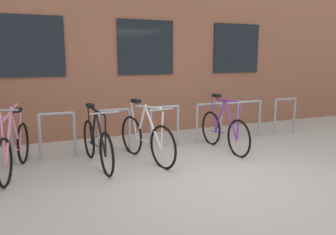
{
  "coord_description": "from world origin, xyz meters",
  "views": [
    {
      "loc": [
        -2.56,
        -4.02,
        1.76
      ],
      "look_at": [
        -0.15,
        1.6,
        0.65
      ],
      "focal_mm": 35.87,
      "sensor_mm": 36.0,
      "label": 1
    }
  ],
  "objects_px": {
    "bicycle_white": "(146,138)",
    "bicycle_black": "(97,143)",
    "bicycle_purple": "(224,130)",
    "bicycle_pink": "(14,148)"
  },
  "relations": [
    {
      "from": "bicycle_black",
      "to": "bicycle_pink",
      "type": "xyz_separation_m",
      "value": [
        -1.23,
        0.13,
        0.01
      ]
    },
    {
      "from": "bicycle_purple",
      "to": "bicycle_pink",
      "type": "xyz_separation_m",
      "value": [
        -3.64,
        0.15,
        0.0
      ]
    },
    {
      "from": "bicycle_black",
      "to": "bicycle_pink",
      "type": "relative_size",
      "value": 1.01
    },
    {
      "from": "bicycle_black",
      "to": "bicycle_purple",
      "type": "xyz_separation_m",
      "value": [
        2.41,
        -0.02,
        0.01
      ]
    },
    {
      "from": "bicycle_white",
      "to": "bicycle_black",
      "type": "relative_size",
      "value": 0.97
    },
    {
      "from": "bicycle_purple",
      "to": "bicycle_pink",
      "type": "relative_size",
      "value": 0.95
    },
    {
      "from": "bicycle_purple",
      "to": "bicycle_pink",
      "type": "distance_m",
      "value": 3.64
    },
    {
      "from": "bicycle_white",
      "to": "bicycle_black",
      "type": "bearing_deg",
      "value": 176.3
    },
    {
      "from": "bicycle_black",
      "to": "bicycle_white",
      "type": "bearing_deg",
      "value": -3.7
    },
    {
      "from": "bicycle_white",
      "to": "bicycle_purple",
      "type": "xyz_separation_m",
      "value": [
        1.58,
        0.04,
        -0.01
      ]
    }
  ]
}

